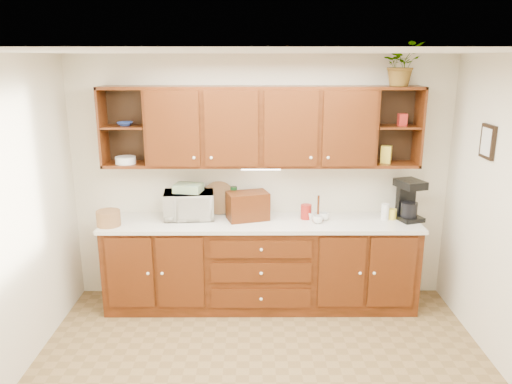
{
  "coord_description": "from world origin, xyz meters",
  "views": [
    {
      "loc": [
        -0.07,
        -3.42,
        2.57
      ],
      "look_at": [
        -0.05,
        1.15,
        1.33
      ],
      "focal_mm": 35.0,
      "sensor_mm": 36.0,
      "label": 1
    }
  ],
  "objects_px": {
    "coffee_maker": "(408,200)",
    "potted_plant": "(401,64)",
    "bread_box": "(248,206)",
    "microwave": "(189,205)"
  },
  "relations": [
    {
      "from": "microwave",
      "to": "bread_box",
      "type": "xyz_separation_m",
      "value": [
        0.61,
        -0.05,
        0.0
      ]
    },
    {
      "from": "coffee_maker",
      "to": "potted_plant",
      "type": "relative_size",
      "value": 1.0
    },
    {
      "from": "coffee_maker",
      "to": "microwave",
      "type": "bearing_deg",
      "value": 160.12
    },
    {
      "from": "microwave",
      "to": "coffee_maker",
      "type": "distance_m",
      "value": 2.27
    },
    {
      "from": "coffee_maker",
      "to": "potted_plant",
      "type": "distance_m",
      "value": 1.37
    },
    {
      "from": "microwave",
      "to": "potted_plant",
      "type": "distance_m",
      "value": 2.53
    },
    {
      "from": "microwave",
      "to": "coffee_maker",
      "type": "bearing_deg",
      "value": -6.86
    },
    {
      "from": "bread_box",
      "to": "potted_plant",
      "type": "xyz_separation_m",
      "value": [
        1.49,
        0.04,
        1.42
      ]
    },
    {
      "from": "microwave",
      "to": "potted_plant",
      "type": "relative_size",
      "value": 1.21
    },
    {
      "from": "bread_box",
      "to": "coffee_maker",
      "type": "bearing_deg",
      "value": -16.52
    }
  ]
}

